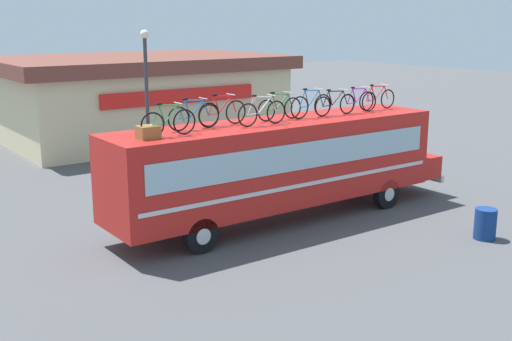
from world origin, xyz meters
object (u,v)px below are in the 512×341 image
Objects in this scene: rooftop_bicycle_1 at (168,122)px; rooftop_bicycle_9 at (377,99)px; rooftop_bicycle_4 at (262,112)px; rooftop_bicycle_5 at (280,108)px; rooftop_bicycle_7 at (335,104)px; trash_bin at (485,224)px; rooftop_bicycle_6 at (311,105)px; street_lamp at (147,94)px; bus at (282,162)px; luggage_bag_1 at (148,132)px; rooftop_bicycle_3 at (222,112)px; rooftop_bicycle_2 at (194,116)px; rooftop_bicycle_8 at (358,102)px.

rooftop_bicycle_1 is 0.96× the size of rooftop_bicycle_9.
rooftop_bicycle_4 is 1.18m from rooftop_bicycle_5.
rooftop_bicycle_7 is 6.01m from trash_bin.
rooftop_bicycle_6 is 6.99m from street_lamp.
rooftop_bicycle_4 is 1.01× the size of rooftop_bicycle_9.
bus is 5.01m from luggage_bag_1.
rooftop_bicycle_3 is 6.25m from rooftop_bicycle_9.
bus is 7.37× the size of rooftop_bicycle_2.
rooftop_bicycle_3 is 1.17m from rooftop_bicycle_4.
rooftop_bicycle_8 reaches higher than rooftop_bicycle_7.
rooftop_bicycle_8 is 8.02m from street_lamp.
street_lamp is at bearing 131.42° from rooftop_bicycle_9.
rooftop_bicycle_4 reaches higher than rooftop_bicycle_7.
bus is at bearing 17.35° from rooftop_bicycle_4.
rooftop_bicycle_3 reaches higher than bus.
rooftop_bicycle_5 is at bearing 7.23° from rooftop_bicycle_1.
rooftop_bicycle_5 is (4.19, 0.53, -0.01)m from rooftop_bicycle_1.
rooftop_bicycle_2 is 6.23m from rooftop_bicycle_8.
rooftop_bicycle_7 is 1.03m from rooftop_bicycle_8.
luggage_bag_1 reaches higher than trash_bin.
rooftop_bicycle_5 and rooftop_bicycle_9 have the same top height.
rooftop_bicycle_5 is 1.87× the size of trash_bin.
trash_bin is at bearing -72.65° from rooftop_bicycle_7.
luggage_bag_1 is (-4.77, -0.33, 1.49)m from bus.
trash_bin is at bearing -66.05° from street_lamp.
rooftop_bicycle_8 is at bearing -55.15° from street_lamp.
rooftop_bicycle_7 is 7.45m from street_lamp.
rooftop_bicycle_9 reaches higher than bus.
rooftop_bicycle_3 is (1.06, 0.14, 0.01)m from rooftop_bicycle_2.
luggage_bag_1 is 2.86m from rooftop_bicycle_3.
rooftop_bicycle_1 is at bearing -111.92° from street_lamp.
rooftop_bicycle_1 is 6.31m from rooftop_bicycle_7.
rooftop_bicycle_8 is at bearing 1.67° from luggage_bag_1.
luggage_bag_1 is 0.32× the size of rooftop_bicycle_2.
rooftop_bicycle_6 is at bearing -178.36° from rooftop_bicycle_9.
rooftop_bicycle_3 is 0.96× the size of rooftop_bicycle_7.
rooftop_bicycle_1 is at bearing -1.74° from luggage_bag_1.
rooftop_bicycle_7 is at bearing 107.35° from trash_bin.
rooftop_bicycle_9 is at bearing -48.58° from street_lamp.
street_lamp is at bearing 111.51° from rooftop_bicycle_6.
rooftop_bicycle_3 reaches higher than rooftop_bicycle_2.
rooftop_bicycle_9 is at bearing -2.56° from rooftop_bicycle_3.
rooftop_bicycle_7 is (3.17, 0.26, -0.02)m from rooftop_bicycle_4.
luggage_bag_1 is 5.93m from rooftop_bicycle_6.
bus is 7.28× the size of rooftop_bicycle_5.
rooftop_bicycle_5 is at bearing 169.66° from rooftop_bicycle_6.
rooftop_bicycle_6 is 2.02m from rooftop_bicycle_8.
rooftop_bicycle_8 is (3.16, -0.10, 1.69)m from bus.
street_lamp reaches higher than rooftop_bicycle_5.
street_lamp is at bearing 75.38° from rooftop_bicycle_2.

